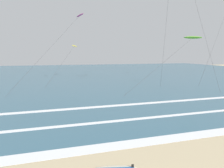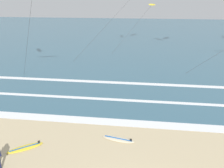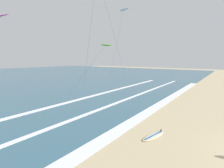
% 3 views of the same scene
% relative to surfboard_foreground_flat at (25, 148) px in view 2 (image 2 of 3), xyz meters
% --- Properties ---
extents(ocean_surface, '(140.00, 90.00, 0.01)m').
position_rel_surfboard_foreground_flat_xyz_m(ocean_surface, '(6.42, 48.61, -0.04)').
color(ocean_surface, '#386075').
rests_on(ocean_surface, ground).
extents(wave_foam_shoreline, '(49.51, 1.08, 0.01)m').
position_rel_surfboard_foreground_flat_xyz_m(wave_foam_shoreline, '(7.22, 4.01, -0.03)').
color(wave_foam_shoreline, white).
rests_on(wave_foam_shoreline, ocean_surface).
extents(wave_foam_mid_break, '(50.44, 0.52, 0.01)m').
position_rel_surfboard_foreground_flat_xyz_m(wave_foam_mid_break, '(8.23, 8.17, -0.03)').
color(wave_foam_mid_break, white).
rests_on(wave_foam_mid_break, ocean_surface).
extents(wave_foam_outer_break, '(47.82, 0.74, 0.01)m').
position_rel_surfboard_foreground_flat_xyz_m(wave_foam_outer_break, '(7.65, 12.76, -0.03)').
color(wave_foam_outer_break, white).
rests_on(wave_foam_outer_break, ocean_surface).
extents(surfboard_foreground_flat, '(2.00, 1.80, 0.25)m').
position_rel_surfboard_foreground_flat_xyz_m(surfboard_foreground_flat, '(0.00, 0.00, 0.00)').
color(surfboard_foreground_flat, yellow).
rests_on(surfboard_foreground_flat, ground).
extents(surfboard_near_water, '(2.18, 1.06, 0.25)m').
position_rel_surfboard_foreground_flat_xyz_m(surfboard_near_water, '(5.32, 1.73, 0.00)').
color(surfboard_near_water, beige).
rests_on(surfboard_near_water, ground).
extents(kite_yellow_high_right, '(6.87, 12.29, 7.24)m').
position_rel_surfboard_foreground_flat_xyz_m(kite_yellow_high_right, '(7.21, 37.24, 6.93)').
color(kite_yellow_high_right, yellow).
rests_on(kite_yellow_high_right, ground).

